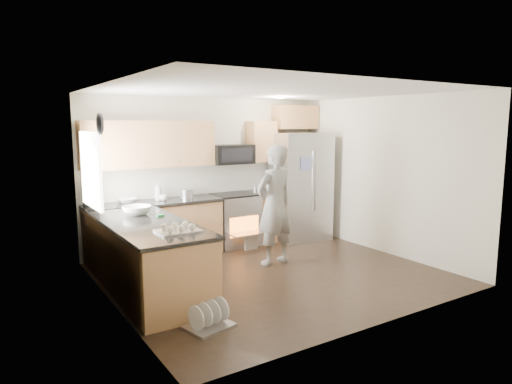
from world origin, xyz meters
TOP-DOWN VIEW (x-y plane):
  - ground at (0.00, 0.00)m, footprint 4.50×4.50m
  - room_shell at (-0.04, 0.02)m, footprint 4.54×4.04m
  - back_cabinet_run at (-0.59, 1.75)m, footprint 4.45×0.64m
  - peninsula at (-1.75, 0.25)m, footprint 0.96×2.36m
  - stove_range at (0.35, 1.69)m, footprint 0.76×0.97m
  - refrigerator at (1.63, 1.45)m, footprint 1.06×0.87m
  - person at (0.31, 0.41)m, footprint 0.73×0.54m
  - dish_rack at (-1.56, -1.08)m, footprint 0.55×0.48m

SIDE VIEW (x-z plane):
  - ground at x=0.00m, z-range 0.00..0.00m
  - dish_rack at x=-1.56m, z-range -0.07..0.23m
  - peninsula at x=-1.75m, z-range -0.06..0.99m
  - stove_range at x=0.35m, z-range -0.22..1.57m
  - person at x=0.31m, z-range 0.00..1.84m
  - back_cabinet_run at x=-0.59m, z-range -0.29..2.21m
  - refrigerator at x=1.63m, z-range 0.00..1.99m
  - room_shell at x=-0.04m, z-range 0.36..2.98m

